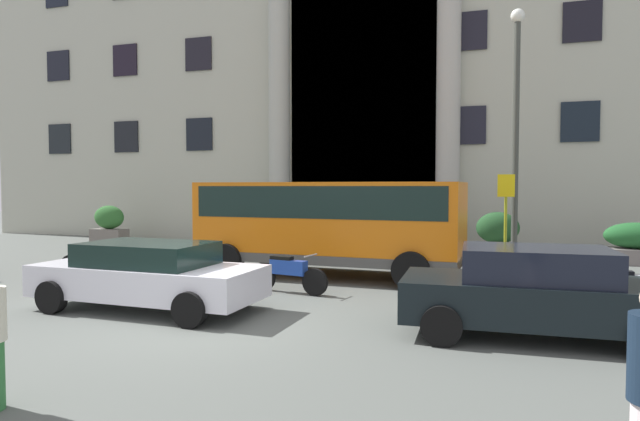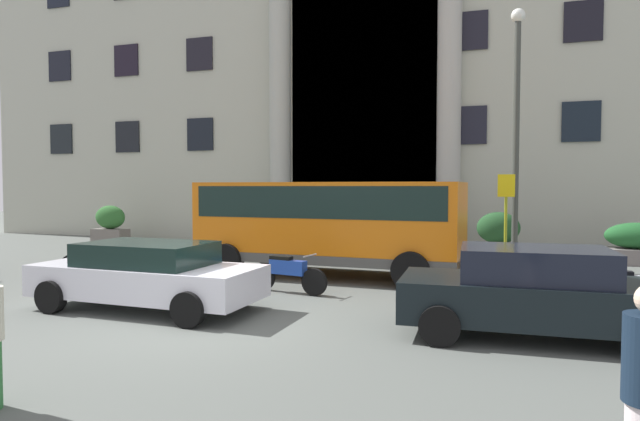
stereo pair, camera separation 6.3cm
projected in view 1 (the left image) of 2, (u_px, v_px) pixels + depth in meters
name	position (u px, v px, depth m)	size (l,w,h in m)	color
ground_plane	(207.00, 328.00, 9.30)	(80.00, 64.00, 0.12)	#525752
office_building_facade	(390.00, 12.00, 25.46)	(38.45, 9.70, 21.38)	#AAAC9B
orange_minibus	(330.00, 219.00, 14.29)	(7.02, 3.02, 2.50)	orange
bus_stop_sign	(506.00, 213.00, 14.33)	(0.44, 0.08, 2.71)	#939F1E
hedge_planter_far_east	(636.00, 244.00, 16.41)	(1.90, 1.00, 1.29)	slate
hedge_planter_entrance_right	(498.00, 236.00, 17.79)	(1.45, 0.94, 1.55)	slate
hedge_planter_east	(219.00, 232.00, 21.24)	(1.43, 0.80, 1.22)	slate
hedge_planter_west	(109.00, 225.00, 22.87)	(1.49, 0.73, 1.58)	#68625B
parked_estate_mid	(148.00, 274.00, 10.37)	(4.53, 2.09, 1.31)	silver
parked_compact_extra	(536.00, 292.00, 8.44)	(4.17, 2.03, 1.43)	black
scooter_by_planter	(93.00, 261.00, 13.99)	(1.90, 0.60, 0.89)	black
motorcycle_near_kerb	(287.00, 273.00, 12.03)	(1.94, 0.63, 0.89)	black
motorcycle_far_end	(625.00, 290.00, 9.98)	(1.95, 0.55, 0.89)	black
lamppost_plaza_centre	(516.00, 118.00, 15.67)	(0.40, 0.40, 7.55)	#393C37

